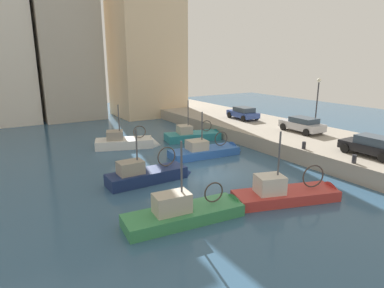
% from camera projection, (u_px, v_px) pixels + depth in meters
% --- Properties ---
extents(water_surface, '(80.00, 80.00, 0.00)m').
position_uv_depth(water_surface, '(207.00, 174.00, 22.64)').
color(water_surface, '#335675').
rests_on(water_surface, ground).
extents(quay_wall, '(9.00, 56.00, 1.20)m').
position_uv_depth(quay_wall, '(317.00, 143.00, 28.39)').
color(quay_wall, '#9E9384').
rests_on(quay_wall, ground).
extents(fishing_boat_white, '(6.09, 3.70, 4.75)m').
position_uv_depth(fishing_boat_white, '(128.00, 146.00, 29.50)').
color(fishing_boat_white, white).
rests_on(fishing_boat_white, ground).
extents(fishing_boat_red, '(6.91, 3.70, 4.84)m').
position_uv_depth(fishing_boat_red, '(291.00, 197.00, 18.51)').
color(fishing_boat_red, '#BC3833').
rests_on(fishing_boat_red, ground).
extents(fishing_boat_blue, '(6.67, 2.63, 4.54)m').
position_uv_depth(fishing_boat_blue, '(208.00, 154.00, 27.00)').
color(fishing_boat_blue, '#2D60B7').
rests_on(fishing_boat_blue, ground).
extents(fishing_boat_navy, '(5.99, 1.86, 4.35)m').
position_uv_depth(fishing_boat_navy, '(151.00, 179.00, 21.37)').
color(fishing_boat_navy, navy).
rests_on(fishing_boat_navy, ground).
extents(fishing_boat_teal, '(6.31, 3.16, 4.83)m').
position_uv_depth(fishing_boat_teal, '(196.00, 139.00, 32.14)').
color(fishing_boat_teal, teal).
rests_on(fishing_boat_teal, ground).
extents(fishing_boat_green, '(6.90, 2.55, 4.90)m').
position_uv_depth(fishing_boat_green, '(191.00, 217.00, 16.30)').
color(fishing_boat_green, '#388951').
rests_on(fishing_boat_green, ground).
extents(parked_car_silver, '(2.16, 4.16, 1.36)m').
position_uv_depth(parked_car_silver, '(302.00, 124.00, 29.88)').
color(parked_car_silver, '#B7B7BC').
rests_on(parked_car_silver, quay_wall).
extents(parked_car_blue, '(2.20, 3.92, 1.34)m').
position_uv_depth(parked_car_blue, '(243.00, 113.00, 36.21)').
color(parked_car_blue, '#334C9E').
rests_on(parked_car_blue, quay_wall).
extents(parked_car_black, '(1.92, 4.02, 1.41)m').
position_uv_depth(parked_car_black, '(372.00, 146.00, 22.58)').
color(parked_car_black, black).
rests_on(parked_car_black, quay_wall).
extents(mooring_bollard_south, '(0.28, 0.28, 0.55)m').
position_uv_depth(mooring_bollard_south, '(354.00, 159.00, 21.12)').
color(mooring_bollard_south, '#2D2D33').
rests_on(mooring_bollard_south, quay_wall).
extents(mooring_bollard_mid, '(0.28, 0.28, 0.55)m').
position_uv_depth(mooring_bollard_mid, '(304.00, 145.00, 24.40)').
color(mooring_bollard_mid, '#2D2D33').
rests_on(mooring_bollard_mid, quay_wall).
extents(quay_streetlamp, '(0.36, 0.36, 4.83)m').
position_uv_depth(quay_streetlamp, '(318.00, 96.00, 29.40)').
color(quay_streetlamp, '#38383D').
rests_on(quay_streetlamp, quay_wall).
extents(waterfront_building_west, '(7.63, 9.27, 21.49)m').
position_uv_depth(waterfront_building_west, '(64.00, 34.00, 42.04)').
color(waterfront_building_west, '#B2A899').
rests_on(waterfront_building_west, ground).
extents(waterfront_building_east_mid, '(8.96, 7.76, 22.27)m').
position_uv_depth(waterfront_building_east_mid, '(146.00, 32.00, 43.58)').
color(waterfront_building_east_mid, beige).
rests_on(waterfront_building_east_mid, ground).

